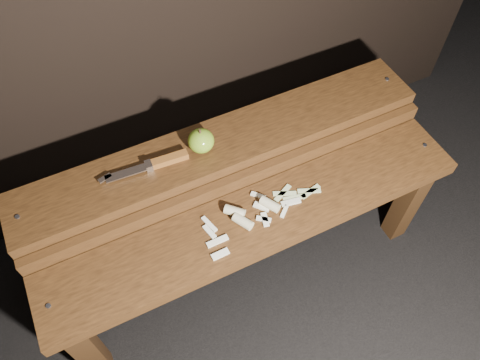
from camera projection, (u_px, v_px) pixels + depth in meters
name	position (u px, v px, depth m)	size (l,w,h in m)	color
ground	(248.00, 268.00, 1.62)	(60.00, 60.00, 0.00)	black
bench_front_tier	(259.00, 232.00, 1.30)	(1.20, 0.20, 0.42)	black
bench_rear_tier	(224.00, 161.00, 1.37)	(1.20, 0.21, 0.50)	black
apple	(201.00, 141.00, 1.26)	(0.07, 0.07, 0.08)	olive
knife	(159.00, 163.00, 1.24)	(0.24, 0.04, 0.02)	brown
apple_scraps	(254.00, 212.00, 1.25)	(0.36, 0.14, 0.03)	beige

